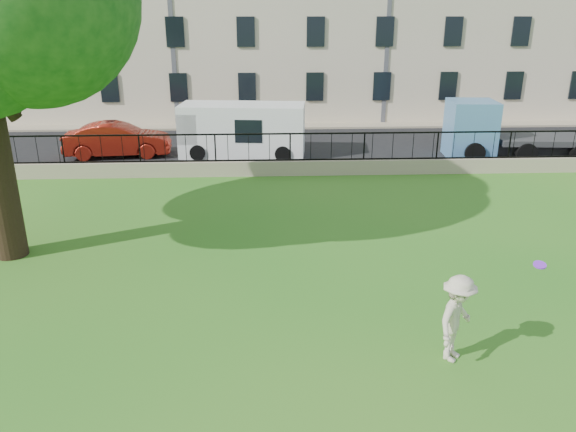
{
  "coord_description": "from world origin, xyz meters",
  "views": [
    {
      "loc": [
        -1.11,
        -10.08,
        6.34
      ],
      "look_at": [
        -0.48,
        3.5,
        1.33
      ],
      "focal_mm": 35.0,
      "sensor_mm": 36.0,
      "label": 1
    }
  ],
  "objects_px": {
    "frisbee": "(540,265)",
    "red_sedan": "(118,140)",
    "white_van": "(243,130)",
    "man": "(457,319)",
    "blue_truck": "(516,130)"
  },
  "relations": [
    {
      "from": "white_van",
      "to": "blue_truck",
      "type": "height_order",
      "value": "blue_truck"
    },
    {
      "from": "frisbee",
      "to": "blue_truck",
      "type": "distance_m",
      "value": 15.07
    },
    {
      "from": "frisbee",
      "to": "red_sedan",
      "type": "relative_size",
      "value": 0.06
    },
    {
      "from": "blue_truck",
      "to": "frisbee",
      "type": "bearing_deg",
      "value": -107.17
    },
    {
      "from": "white_van",
      "to": "blue_truck",
      "type": "relative_size",
      "value": 0.92
    },
    {
      "from": "frisbee",
      "to": "red_sedan",
      "type": "distance_m",
      "value": 19.46
    },
    {
      "from": "frisbee",
      "to": "red_sedan",
      "type": "bearing_deg",
      "value": 129.58
    },
    {
      "from": "red_sedan",
      "to": "frisbee",
      "type": "bearing_deg",
      "value": -145.71
    },
    {
      "from": "man",
      "to": "red_sedan",
      "type": "relative_size",
      "value": 0.37
    },
    {
      "from": "man",
      "to": "blue_truck",
      "type": "relative_size",
      "value": 0.29
    },
    {
      "from": "red_sedan",
      "to": "white_van",
      "type": "bearing_deg",
      "value": -95.28
    },
    {
      "from": "red_sedan",
      "to": "white_van",
      "type": "distance_m",
      "value": 5.71
    },
    {
      "from": "red_sedan",
      "to": "white_van",
      "type": "height_order",
      "value": "white_van"
    },
    {
      "from": "man",
      "to": "blue_truck",
      "type": "xyz_separation_m",
      "value": [
        7.8,
        15.4,
        0.4
      ]
    },
    {
      "from": "man",
      "to": "white_van",
      "type": "bearing_deg",
      "value": 55.27
    }
  ]
}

